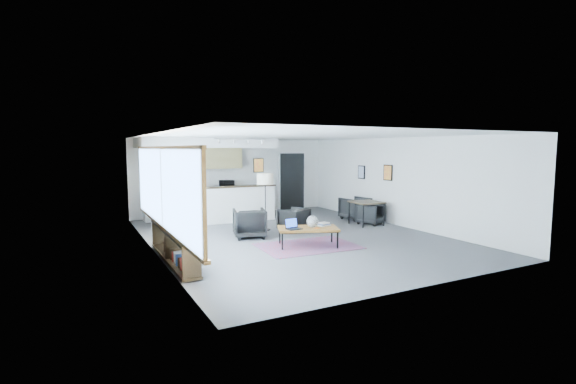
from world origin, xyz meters
name	(u,v)px	position (x,y,z in m)	size (l,w,h in m)	color
room	(294,187)	(0.00, 0.00, 1.30)	(7.02, 9.02, 2.62)	#4A4A4D
window	(162,190)	(-3.46, -0.90, 1.46)	(0.10, 5.95, 1.66)	#8CBFFF
console	(174,246)	(-3.30, -1.05, 0.33)	(0.35, 3.00, 0.80)	black
kitchenette	(206,177)	(-1.20, 3.71, 1.38)	(4.20, 1.96, 2.60)	white
doorway	(292,181)	(2.30, 4.42, 1.07)	(1.10, 0.12, 2.15)	black
track_light	(241,140)	(-0.59, 2.20, 2.53)	(1.60, 0.07, 0.15)	silver
wall_art_lower	(388,173)	(3.47, 0.40, 1.55)	(0.03, 0.38, 0.48)	black
wall_art_upper	(361,172)	(3.47, 1.70, 1.50)	(0.03, 0.34, 0.44)	black
kilim_rug	(308,246)	(-0.22, -1.12, 0.01)	(2.32, 1.64, 0.01)	#5B314A
coffee_table	(308,229)	(-0.22, -1.12, 0.42)	(1.55, 1.19, 0.45)	brown
laptop	(293,226)	(-0.62, -1.10, 0.52)	(0.36, 0.30, 0.24)	black
ceramic_pot	(313,222)	(-0.13, -1.18, 0.59)	(0.28, 0.28, 0.28)	gray
book_stack	(324,224)	(0.21, -1.12, 0.49)	(0.32, 0.28, 0.09)	silver
coaster	(317,228)	(-0.09, -1.30, 0.45)	(0.12, 0.12, 0.01)	#E5590C
armchair_left	(249,222)	(-1.06, 0.42, 0.41)	(0.80, 0.75, 0.82)	black
armchair_right	(294,218)	(0.34, 0.63, 0.35)	(0.69, 0.64, 0.71)	black
floor_lamp	(265,181)	(-0.29, 1.12, 1.38)	(0.54, 0.54, 1.59)	black
dining_table	(366,204)	(2.73, 0.47, 0.64)	(0.87, 0.87, 0.70)	black
dining_chair_near	(371,214)	(2.92, 0.48, 0.30)	(0.57, 0.54, 0.59)	black
dining_chair_far	(355,209)	(3.00, 1.40, 0.34)	(0.66, 0.62, 0.68)	black
microwave	(227,183)	(-0.37, 4.15, 1.10)	(0.49, 0.27, 0.33)	black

